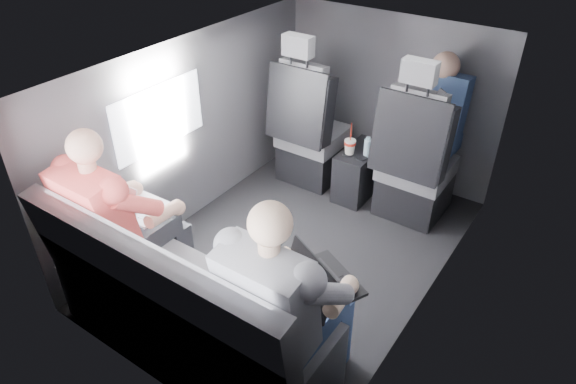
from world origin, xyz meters
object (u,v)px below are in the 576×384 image
Objects in this scene: front_seat_right at (414,169)px; front_seat_left at (309,137)px; center_console at (359,172)px; passenger_rear_left at (120,220)px; laptop_white at (130,205)px; rear_bench at (186,313)px; soda_cup at (350,147)px; passenger_rear_right at (286,303)px; water_bottle at (367,147)px; laptop_black at (320,280)px; passenger_front_right at (437,114)px.

front_seat_left is at bearing 180.00° from front_seat_right.
center_console is 1.97m from passenger_rear_left.
front_seat_right reaches higher than laptop_white.
center_console is 0.30× the size of rear_bench.
front_seat_left reaches higher than rear_bench.
laptop_white is (-1.05, -1.68, 0.24)m from front_seat_right.
passenger_rear_right is (0.61, -1.73, 0.17)m from soda_cup.
passenger_rear_left reaches higher than water_bottle.
front_seat_left is at bearing 84.95° from laptop_white.
laptop_black is at bearing -84.02° from front_seat_right.
rear_bench is (-0.45, -1.90, -0.09)m from front_seat_right.
front_seat_left is 7.99× the size of water_bottle.
laptop_black is at bearing -85.51° from passenger_front_right.
front_seat_right reaches higher than passenger_front_right.
laptop_black is at bearing -71.08° from water_bottle.
laptop_black is (0.17, -1.59, 0.23)m from front_seat_right.
laptop_black is 0.38× the size of passenger_rear_left.
laptop_white is at bearing -175.69° from laptop_black.
front_seat_right reaches higher than passenger_rear_right.
passenger_rear_left is 1.60× the size of passenger_front_right.
soda_cup is (-0.04, 1.83, 0.16)m from rear_bench.
laptop_black reaches higher than center_console.
passenger_front_right reaches higher than laptop_white.
front_seat_left is 0.79× the size of rear_bench.
laptop_black is 0.22m from passenger_rear_right.
rear_bench reaches higher than laptop_white.
front_seat_left is 0.49m from center_console.
front_seat_left is at bearing 123.82° from laptop_black.
passenger_rear_left is at bearing -116.17° from passenger_front_right.
rear_bench is at bearing -9.94° from passenger_rear_left.
center_console is 1.04× the size of laptop_black.
soda_cup is 1.66m from laptop_black.
rear_bench is at bearing -76.69° from front_seat_left.
soda_cup is 1.84m from passenger_rear_right.
passenger_rear_right is at bearing -86.23° from front_seat_right.
front_seat_right is 4.78× the size of soda_cup.
rear_bench is 10.11× the size of water_bottle.
laptop_black is 0.37× the size of passenger_rear_right.
front_seat_left is 3.52× the size of laptop_white.
passenger_front_right is (0.51, 0.33, 0.28)m from soda_cup.
laptop_white is (-0.15, -1.68, 0.24)m from front_seat_left.
passenger_front_right is at bearing 32.87° from soda_cup.
rear_bench is 0.66m from passenger_rear_right.
laptop_black is at bearing -69.30° from center_console.
soda_cup reaches higher than water_bottle.
front_seat_right is at bearing 93.77° from passenger_rear_right.
passenger_front_right is at bearing 63.83° from passenger_rear_left.
front_seat_right is at bearing 2.92° from water_bottle.
center_console is at bearing 90.00° from rear_bench.
soda_cup is 1.67× the size of water_bottle.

